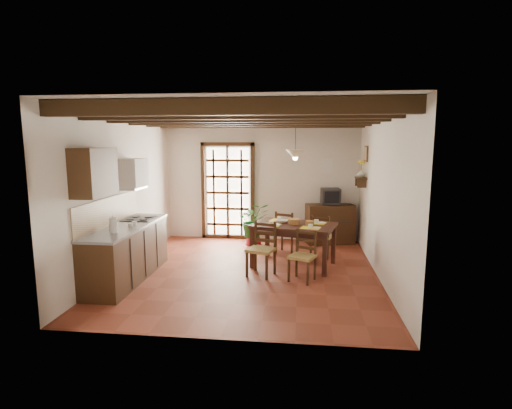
# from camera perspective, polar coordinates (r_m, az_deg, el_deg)

# --- Properties ---
(ground_plane) EXTENTS (5.00, 5.00, 0.00)m
(ground_plane) POSITION_cam_1_polar(r_m,az_deg,el_deg) (7.22, -1.16, -9.54)
(ground_plane) COLOR brown
(room_shell) EXTENTS (4.52, 5.02, 2.81)m
(room_shell) POSITION_cam_1_polar(r_m,az_deg,el_deg) (6.86, -1.21, 5.00)
(room_shell) COLOR silver
(room_shell) RESTS_ON ground_plane
(ceiling_beams) EXTENTS (4.50, 4.34, 0.20)m
(ceiling_beams) POSITION_cam_1_polar(r_m,az_deg,el_deg) (6.86, -1.23, 12.31)
(ceiling_beams) COLOR black
(ceiling_beams) RESTS_ON room_shell
(french_door) EXTENTS (1.26, 0.11, 2.32)m
(french_door) POSITION_cam_1_polar(r_m,az_deg,el_deg) (9.45, -4.04, 2.16)
(french_door) COLOR white
(french_door) RESTS_ON ground_plane
(kitchen_counter) EXTENTS (0.64, 2.25, 1.38)m
(kitchen_counter) POSITION_cam_1_polar(r_m,az_deg,el_deg) (7.05, -17.90, -6.40)
(kitchen_counter) COLOR #331F10
(kitchen_counter) RESTS_ON ground_plane
(upper_cabinet) EXTENTS (0.35, 0.80, 0.70)m
(upper_cabinet) POSITION_cam_1_polar(r_m,az_deg,el_deg) (6.26, -22.13, 4.29)
(upper_cabinet) COLOR #331F10
(upper_cabinet) RESTS_ON room_shell
(range_hood) EXTENTS (0.38, 0.60, 0.54)m
(range_hood) POSITION_cam_1_polar(r_m,az_deg,el_deg) (7.38, -17.29, 4.24)
(range_hood) COLOR white
(range_hood) RESTS_ON room_shell
(counter_items) EXTENTS (0.50, 1.43, 0.25)m
(counter_items) POSITION_cam_1_polar(r_m,az_deg,el_deg) (7.02, -17.79, -2.39)
(counter_items) COLOR black
(counter_items) RESTS_ON kitchen_counter
(dining_table) EXTENTS (1.65, 1.28, 0.79)m
(dining_table) POSITION_cam_1_polar(r_m,az_deg,el_deg) (7.41, 5.45, -3.56)
(dining_table) COLOR black
(dining_table) RESTS_ON ground_plane
(chair_near_left) EXTENTS (0.54, 0.53, 0.93)m
(chair_near_left) POSITION_cam_1_polar(r_m,az_deg,el_deg) (6.93, 0.76, -7.79)
(chair_near_left) COLOR #9D8543
(chair_near_left) RESTS_ON ground_plane
(chair_near_right) EXTENTS (0.50, 0.49, 0.84)m
(chair_near_right) POSITION_cam_1_polar(r_m,az_deg,el_deg) (6.73, 6.65, -8.61)
(chair_near_right) COLOR #9D8543
(chair_near_right) RESTS_ON ground_plane
(chair_far_left) EXTENTS (0.52, 0.51, 0.89)m
(chair_far_left) POSITION_cam_1_polar(r_m,az_deg,el_deg) (8.30, 4.40, -5.10)
(chair_far_left) COLOR #9D8543
(chair_far_left) RESTS_ON ground_plane
(chair_far_right) EXTENTS (0.50, 0.49, 0.86)m
(chair_far_right) POSITION_cam_1_polar(r_m,az_deg,el_deg) (8.12, 9.34, -5.56)
(chair_far_right) COLOR #9D8543
(chair_far_right) RESTS_ON ground_plane
(table_setting) EXTENTS (1.06, 0.71, 0.10)m
(table_setting) POSITION_cam_1_polar(r_m,az_deg,el_deg) (7.37, 5.47, -2.27)
(table_setting) COLOR yellow
(table_setting) RESTS_ON dining_table
(table_bowl) EXTENTS (0.27, 0.27, 0.05)m
(table_bowl) POSITION_cam_1_polar(r_m,az_deg,el_deg) (7.50, 3.66, -2.38)
(table_bowl) COLOR white
(table_bowl) RESTS_ON dining_table
(sideboard) EXTENTS (1.13, 0.68, 0.89)m
(sideboard) POSITION_cam_1_polar(r_m,az_deg,el_deg) (9.22, 10.49, -2.74)
(sideboard) COLOR #331F10
(sideboard) RESTS_ON ground_plane
(crt_tv) EXTENTS (0.44, 0.41, 0.35)m
(crt_tv) POSITION_cam_1_polar(r_m,az_deg,el_deg) (9.11, 10.60, 1.18)
(crt_tv) COLOR black
(crt_tv) RESTS_ON sideboard
(fuse_box) EXTENTS (0.25, 0.03, 0.32)m
(fuse_box) POSITION_cam_1_polar(r_m,az_deg,el_deg) (9.30, 10.10, 5.48)
(fuse_box) COLOR white
(fuse_box) RESTS_ON room_shell
(plant_pot) EXTENTS (0.36, 0.36, 0.22)m
(plant_pot) POSITION_cam_1_polar(r_m,az_deg,el_deg) (8.99, -0.37, -5.08)
(plant_pot) COLOR maroon
(plant_pot) RESTS_ON ground_plane
(potted_plant) EXTENTS (2.21, 2.05, 2.00)m
(potted_plant) POSITION_cam_1_polar(r_m,az_deg,el_deg) (8.89, -0.38, -2.20)
(potted_plant) COLOR #144C19
(potted_plant) RESTS_ON ground_plane
(wall_shelf) EXTENTS (0.20, 0.42, 0.20)m
(wall_shelf) POSITION_cam_1_polar(r_m,az_deg,el_deg) (8.51, 14.74, 3.41)
(wall_shelf) COLOR #331F10
(wall_shelf) RESTS_ON room_shell
(shelf_vase) EXTENTS (0.15, 0.15, 0.15)m
(shelf_vase) POSITION_cam_1_polar(r_m,az_deg,el_deg) (8.50, 14.78, 4.34)
(shelf_vase) COLOR #B2BFB2
(shelf_vase) RESTS_ON wall_shelf
(shelf_flowers) EXTENTS (0.14, 0.14, 0.36)m
(shelf_flowers) POSITION_cam_1_polar(r_m,az_deg,el_deg) (8.49, 14.83, 5.74)
(shelf_flowers) COLOR yellow
(shelf_flowers) RESTS_ON shelf_vase
(framed_picture) EXTENTS (0.03, 0.32, 0.32)m
(framed_picture) POSITION_cam_1_polar(r_m,az_deg,el_deg) (8.49, 15.44, 7.01)
(framed_picture) COLOR brown
(framed_picture) RESTS_ON room_shell
(pendant_lamp) EXTENTS (0.36, 0.36, 0.84)m
(pendant_lamp) POSITION_cam_1_polar(r_m,az_deg,el_deg) (7.34, 5.62, 7.26)
(pendant_lamp) COLOR black
(pendant_lamp) RESTS_ON room_shell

